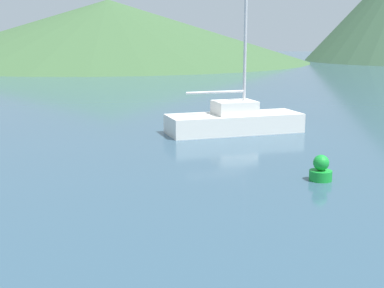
# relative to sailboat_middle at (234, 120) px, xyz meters

# --- Properties ---
(sailboat_middle) EXTENTS (5.63, 3.85, 6.95)m
(sailboat_middle) POSITION_rel_sailboat_middle_xyz_m (0.00, 0.00, 0.00)
(sailboat_middle) COLOR white
(sailboat_middle) RESTS_ON ground_plane
(buoy_marker) EXTENTS (0.61, 0.61, 0.71)m
(buoy_marker) POSITION_rel_sailboat_middle_xyz_m (2.61, -6.85, -0.21)
(buoy_marker) COLOR green
(buoy_marker) RESTS_ON ground_plane
(hill_west) EXTENTS (55.74, 55.74, 8.45)m
(hill_west) POSITION_rel_sailboat_middle_xyz_m (-19.72, 53.36, 3.73)
(hill_west) COLOR #3D6038
(hill_west) RESTS_ON ground_plane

